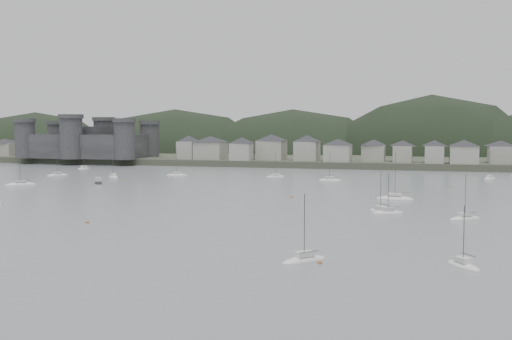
% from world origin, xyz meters
% --- Properties ---
extents(ground, '(900.00, 900.00, 0.00)m').
position_xyz_m(ground, '(0.00, 0.00, 0.00)').
color(ground, slate).
rests_on(ground, ground).
extents(far_shore_land, '(900.00, 250.00, 3.00)m').
position_xyz_m(far_shore_land, '(0.00, 295.00, 1.50)').
color(far_shore_land, '#383D2D').
rests_on(far_shore_land, ground).
extents(forested_ridge, '(851.55, 103.94, 102.57)m').
position_xyz_m(forested_ridge, '(4.83, 269.40, -11.28)').
color(forested_ridge, black).
rests_on(forested_ridge, ground).
extents(castle, '(66.00, 43.00, 20.00)m').
position_xyz_m(castle, '(-120.00, 179.80, 10.96)').
color(castle, '#2E2E30').
rests_on(castle, far_shore_land).
extents(waterfront_town, '(451.48, 28.46, 12.92)m').
position_xyz_m(waterfront_town, '(50.59, 183.34, 8.66)').
color(waterfront_town, '#A09D92').
rests_on(waterfront_town, far_shore_land).
extents(moored_fleet, '(216.60, 175.61, 13.65)m').
position_xyz_m(moored_fleet, '(-19.09, 63.75, 0.18)').
color(moored_fleet, white).
rests_on(moored_fleet, ground).
extents(motor_launch_far, '(5.93, 7.15, 3.67)m').
position_xyz_m(motor_launch_far, '(-56.46, 79.48, 0.30)').
color(motor_launch_far, black).
rests_on(motor_launch_far, ground).
extents(mooring_buoys, '(169.72, 144.80, 0.70)m').
position_xyz_m(mooring_buoys, '(0.62, 54.24, 0.15)').
color(mooring_buoys, '#B2703B').
rests_on(mooring_buoys, ground).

